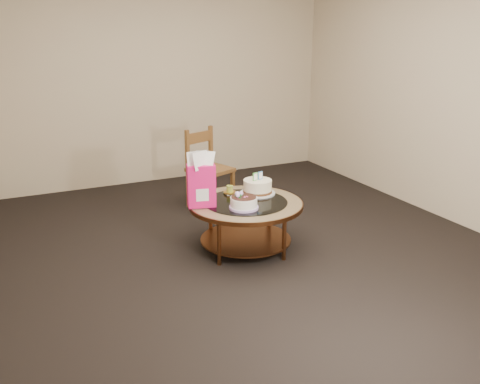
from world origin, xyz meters
name	(u,v)px	position (x,y,z in m)	size (l,w,h in m)	color
ground	(246,249)	(0.00, 0.00, 0.00)	(5.00, 5.00, 0.00)	black
room_walls	(246,77)	(0.00, 0.00, 1.54)	(4.52, 5.02, 2.61)	#B8A98B
coffee_table	(246,210)	(0.00, 0.00, 0.38)	(1.02, 1.02, 0.46)	brown
decorated_cake	(244,203)	(-0.10, -0.16, 0.51)	(0.25, 0.25, 0.15)	#BD9DDE
cream_cake	(258,187)	(0.20, 0.16, 0.52)	(0.33, 0.33, 0.21)	silver
gift_bag	(201,180)	(-0.39, 0.06, 0.69)	(0.26, 0.22, 0.47)	#E91569
pillar_candle	(230,191)	(-0.04, 0.26, 0.49)	(0.12, 0.12, 0.09)	tan
dining_chair	(208,168)	(0.14, 1.24, 0.44)	(0.52, 0.52, 0.87)	brown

